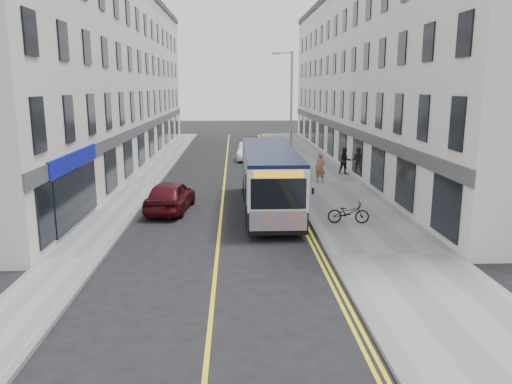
{
  "coord_description": "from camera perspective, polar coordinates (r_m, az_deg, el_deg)",
  "views": [
    {
      "loc": [
        0.65,
        -17.65,
        5.89
      ],
      "look_at": [
        1.53,
        2.48,
        1.6
      ],
      "focal_mm": 35.0,
      "sensor_mm": 36.0,
      "label": 1
    }
  ],
  "objects": [
    {
      "name": "ground",
      "position": [
        18.62,
        -4.4,
        -6.46
      ],
      "size": [
        140.0,
        140.0,
        0.0
      ],
      "primitive_type": "plane",
      "color": "black",
      "rests_on": "ground"
    },
    {
      "name": "pavement_east",
      "position": [
        30.74,
        8.05,
        0.96
      ],
      "size": [
        4.5,
        64.0,
        0.12
      ],
      "primitive_type": "cube",
      "color": "gray",
      "rests_on": "ground"
    },
    {
      "name": "pavement_west",
      "position": [
        30.75,
        -13.03,
        0.78
      ],
      "size": [
        2.0,
        64.0,
        0.12
      ],
      "primitive_type": "cube",
      "color": "gray",
      "rests_on": "ground"
    },
    {
      "name": "kerb_east",
      "position": [
        30.41,
        3.88,
        0.95
      ],
      "size": [
        0.18,
        64.0,
        0.13
      ],
      "primitive_type": "cube",
      "color": "slate",
      "rests_on": "ground"
    },
    {
      "name": "kerb_west",
      "position": [
        30.58,
        -11.19,
        0.81
      ],
      "size": [
        0.18,
        64.0,
        0.13
      ],
      "primitive_type": "cube",
      "color": "slate",
      "rests_on": "ground"
    },
    {
      "name": "road_centre_line",
      "position": [
        30.24,
        -3.68,
        0.77
      ],
      "size": [
        0.12,
        64.0,
        0.01
      ],
      "primitive_type": "cube",
      "color": "yellow",
      "rests_on": "ground"
    },
    {
      "name": "road_dbl_yellow_inner",
      "position": [
        30.37,
        3.04,
        0.83
      ],
      "size": [
        0.1,
        64.0,
        0.01
      ],
      "primitive_type": "cube",
      "color": "yellow",
      "rests_on": "ground"
    },
    {
      "name": "road_dbl_yellow_outer",
      "position": [
        30.39,
        3.41,
        0.83
      ],
      "size": [
        0.1,
        64.0,
        0.01
      ],
      "primitive_type": "cube",
      "color": "yellow",
      "rests_on": "ground"
    },
    {
      "name": "terrace_east",
      "position": [
        40.15,
        13.52,
        12.57
      ],
      "size": [
        6.0,
        46.0,
        13.0
      ],
      "primitive_type": "cube",
      "color": "white",
      "rests_on": "ground"
    },
    {
      "name": "terrace_west",
      "position": [
        39.85,
        -16.91,
        12.39
      ],
      "size": [
        6.0,
        46.0,
        13.0
      ],
      "primitive_type": "cube",
      "color": "silver",
      "rests_on": "ground"
    },
    {
      "name": "streetlamp",
      "position": [
        31.88,
        3.9,
        9.28
      ],
      "size": [
        1.32,
        0.18,
        8.0
      ],
      "color": "#92959A",
      "rests_on": "ground"
    },
    {
      "name": "city_bus",
      "position": [
        23.87,
        1.5,
        1.76
      ],
      "size": [
        2.42,
        10.33,
        3.0
      ],
      "color": "black",
      "rests_on": "ground"
    },
    {
      "name": "bicycle",
      "position": [
        21.71,
        10.52,
        -2.33
      ],
      "size": [
        1.82,
        0.8,
        0.93
      ],
      "primitive_type": "imported",
      "rotation": [
        0.0,
        0.0,
        1.47
      ],
      "color": "black",
      "rests_on": "pavement_east"
    },
    {
      "name": "pedestrian_near",
      "position": [
        30.57,
        7.36,
        2.74
      ],
      "size": [
        0.77,
        0.66,
        1.79
      ],
      "primitive_type": "imported",
      "rotation": [
        0.0,
        0.0,
        -0.43
      ],
      "color": "#9A6746",
      "rests_on": "pavement_east"
    },
    {
      "name": "pedestrian_far",
      "position": [
        33.73,
        10.14,
        3.51
      ],
      "size": [
        0.93,
        0.76,
        1.77
      ],
      "primitive_type": "imported",
      "rotation": [
        0.0,
        0.0,
        0.1
      ],
      "color": "black",
      "rests_on": "pavement_east"
    },
    {
      "name": "car_white",
      "position": [
        40.6,
        -0.85,
        4.66
      ],
      "size": [
        1.96,
        4.36,
        1.39
      ],
      "primitive_type": "imported",
      "rotation": [
        0.0,
        0.0,
        -0.12
      ],
      "color": "white",
      "rests_on": "ground"
    },
    {
      "name": "car_maroon",
      "position": [
        24.21,
        -9.75,
        -0.4
      ],
      "size": [
        2.27,
        4.62,
        1.51
      ],
      "primitive_type": "imported",
      "rotation": [
        0.0,
        0.0,
        3.03
      ],
      "color": "#440B12",
      "rests_on": "ground"
    }
  ]
}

